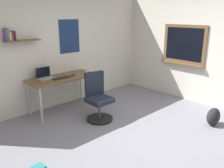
% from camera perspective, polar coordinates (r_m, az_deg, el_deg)
% --- Properties ---
extents(ground_plane, '(5.20, 5.20, 0.00)m').
position_cam_1_polar(ground_plane, '(4.00, 6.91, -14.05)').
color(ground_plane, gray).
rests_on(ground_plane, ground).
extents(wall_back, '(5.00, 0.30, 2.60)m').
position_cam_1_polar(wall_back, '(5.38, -13.18, 8.48)').
color(wall_back, silver).
rests_on(wall_back, ground).
extents(wall_right, '(0.22, 5.00, 2.60)m').
position_cam_1_polar(wall_right, '(5.62, 23.67, 7.83)').
color(wall_right, silver).
rests_on(wall_right, ground).
extents(desk, '(1.43, 0.65, 0.75)m').
position_cam_1_polar(desk, '(5.08, -12.01, 0.86)').
color(desk, brown).
rests_on(desk, ground).
extents(office_chair, '(0.52, 0.53, 0.95)m').
position_cam_1_polar(office_chair, '(4.64, -3.47, -3.87)').
color(office_chair, black).
rests_on(office_chair, ground).
extents(laptop, '(0.31, 0.21, 0.23)m').
position_cam_1_polar(laptop, '(5.03, -16.14, 1.92)').
color(laptop, '#ADAFB5').
rests_on(laptop, desk).
extents(keyboard, '(0.37, 0.13, 0.02)m').
position_cam_1_polar(keyboard, '(4.96, -12.28, 1.46)').
color(keyboard, black).
rests_on(keyboard, desk).
extents(computer_mouse, '(0.10, 0.06, 0.03)m').
position_cam_1_polar(computer_mouse, '(5.10, -9.61, 2.12)').
color(computer_mouse, '#262628').
rests_on(computer_mouse, desk).
extents(coffee_mug, '(0.08, 0.08, 0.09)m').
position_cam_1_polar(coffee_mug, '(5.36, -6.29, 3.30)').
color(coffee_mug, silver).
rests_on(coffee_mug, desk).
extents(backpack, '(0.32, 0.22, 0.34)m').
position_cam_1_polar(backpack, '(4.85, 23.53, -7.35)').
color(backpack, '#232328').
rests_on(backpack, ground).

